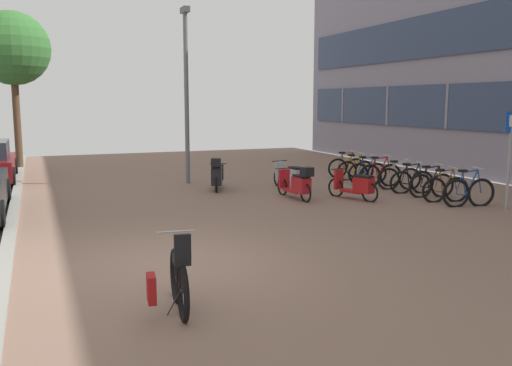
% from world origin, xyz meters
% --- Properties ---
extents(ground, '(21.00, 40.00, 0.13)m').
position_xyz_m(ground, '(1.43, 0.00, -0.02)').
color(ground, '#343531').
extents(bicycle_foreground, '(0.73, 1.41, 1.10)m').
position_xyz_m(bicycle_foreground, '(-0.28, -2.07, 0.40)').
color(bicycle_foreground, black).
rests_on(bicycle_foreground, ground).
extents(bicycle_rack_00, '(1.43, 0.48, 1.03)m').
position_xyz_m(bicycle_rack_00, '(8.23, 2.05, 0.36)').
color(bicycle_rack_00, black).
rests_on(bicycle_rack_00, ground).
extents(bicycle_rack_01, '(1.32, 0.48, 0.96)m').
position_xyz_m(bicycle_rack_01, '(8.13, 2.78, 0.34)').
color(bicycle_rack_01, black).
rests_on(bicycle_rack_01, ground).
extents(bicycle_rack_02, '(1.34, 0.48, 0.96)m').
position_xyz_m(bicycle_rack_02, '(8.28, 3.52, 0.34)').
color(bicycle_rack_02, black).
rests_on(bicycle_rack_02, ground).
extents(bicycle_rack_03, '(1.27, 0.52, 0.95)m').
position_xyz_m(bicycle_rack_03, '(8.19, 4.26, 0.33)').
color(bicycle_rack_03, black).
rests_on(bicycle_rack_03, ground).
extents(bicycle_rack_04, '(1.30, 0.54, 0.95)m').
position_xyz_m(bicycle_rack_04, '(8.30, 4.99, 0.34)').
color(bicycle_rack_04, black).
rests_on(bicycle_rack_04, ground).
extents(bicycle_rack_05, '(1.43, 0.48, 1.02)m').
position_xyz_m(bicycle_rack_05, '(8.12, 5.73, 0.36)').
color(bicycle_rack_05, black).
rests_on(bicycle_rack_05, ground).
extents(bicycle_rack_06, '(1.32, 0.48, 0.95)m').
position_xyz_m(bicycle_rack_06, '(8.14, 6.46, 0.33)').
color(bicycle_rack_06, black).
rests_on(bicycle_rack_06, ground).
extents(bicycle_rack_07, '(1.30, 0.48, 0.96)m').
position_xyz_m(bicycle_rack_07, '(8.15, 7.20, 0.34)').
color(bicycle_rack_07, black).
rests_on(bicycle_rack_07, ground).
extents(bicycle_rack_08, '(1.35, 0.47, 0.97)m').
position_xyz_m(bicycle_rack_08, '(8.25, 7.93, 0.34)').
color(bicycle_rack_08, black).
rests_on(bicycle_rack_08, ground).
extents(scooter_near, '(0.91, 1.72, 1.03)m').
position_xyz_m(scooter_near, '(3.14, 6.86, 0.46)').
color(scooter_near, black).
rests_on(scooter_near, ground).
extents(scooter_mid, '(0.52, 1.79, 0.96)m').
position_xyz_m(scooter_mid, '(4.68, 4.57, 0.43)').
color(scooter_mid, black).
rests_on(scooter_mid, ground).
extents(scooter_far, '(0.54, 1.77, 0.85)m').
position_xyz_m(scooter_far, '(5.23, 6.10, 0.40)').
color(scooter_far, black).
rests_on(scooter_far, ground).
extents(scooter_extra, '(0.79, 1.62, 0.82)m').
position_xyz_m(scooter_extra, '(6.14, 3.95, 0.38)').
color(scooter_extra, black).
rests_on(scooter_extra, ground).
extents(parking_sign, '(0.40, 0.07, 2.39)m').
position_xyz_m(parking_sign, '(8.82, 1.40, 1.48)').
color(parking_sign, gray).
rests_on(parking_sign, ground).
extents(lamp_post, '(0.20, 0.52, 5.54)m').
position_xyz_m(lamp_post, '(2.73, 8.67, 3.09)').
color(lamp_post, slate).
rests_on(lamp_post, ground).
extents(street_tree, '(2.81, 2.81, 6.06)m').
position_xyz_m(street_tree, '(-2.43, 14.88, 4.62)').
color(street_tree, brown).
rests_on(street_tree, ground).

